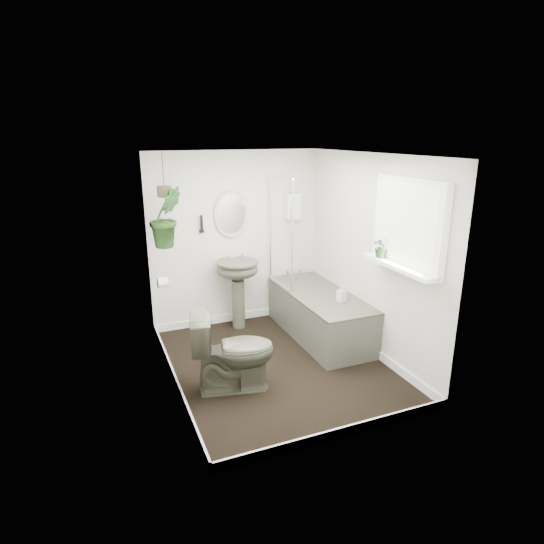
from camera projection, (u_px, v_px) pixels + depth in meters
name	position (u px, v px, depth m)	size (l,w,h in m)	color
floor	(277.00, 365.00, 5.13)	(2.30, 2.80, 0.02)	black
ceiling	(278.00, 153.00, 4.45)	(2.30, 2.80, 0.02)	white
wall_back	(236.00, 239.00, 6.03)	(2.30, 0.02, 2.30)	white
wall_front	(348.00, 314.00, 3.54)	(2.30, 0.02, 2.30)	white
wall_left	(167.00, 280.00, 4.36)	(0.02, 2.80, 2.30)	white
wall_right	(370.00, 256.00, 5.21)	(0.02, 2.80, 2.30)	white
skirting	(277.00, 360.00, 5.11)	(2.30, 2.80, 0.10)	white
bathtub	(320.00, 315.00, 5.77)	(0.72, 1.72, 0.58)	#434435
bath_screen	(281.00, 233.00, 5.79)	(0.04, 0.72, 1.40)	silver
shower_box	(293.00, 206.00, 6.14)	(0.20, 0.10, 0.35)	white
oval_mirror	(231.00, 214.00, 5.87)	(0.46, 0.03, 0.62)	beige
wall_sconce	(202.00, 224.00, 5.75)	(0.04, 0.04, 0.22)	black
toilet_roll_holder	(162.00, 282.00, 5.08)	(0.11, 0.11, 0.11)	white
window_recess	(409.00, 224.00, 4.42)	(0.08, 1.00, 0.90)	white
window_sill	(399.00, 266.00, 4.52)	(0.18, 1.00, 0.04)	white
window_blinds	(405.00, 225.00, 4.40)	(0.01, 0.86, 0.76)	white
toilet	(233.00, 351.00, 4.53)	(0.47, 0.82, 0.84)	#434435
pedestal_sink	(238.00, 294.00, 5.99)	(0.54, 0.46, 0.92)	#434435
sill_plant	(382.00, 247.00, 4.74)	(0.21, 0.18, 0.23)	black
hanging_plant	(166.00, 217.00, 5.14)	(0.38, 0.31, 0.70)	black
soap_bottle	(342.00, 293.00, 5.38)	(0.09, 0.09, 0.20)	#2C2323
hanging_pot	(164.00, 192.00, 5.06)	(0.16, 0.16, 0.12)	#443B26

